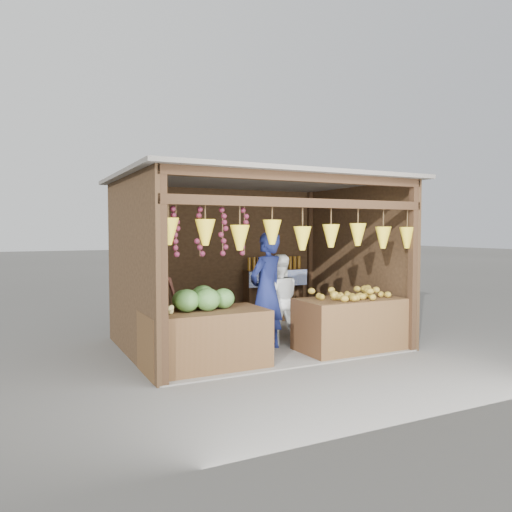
{
  "coord_description": "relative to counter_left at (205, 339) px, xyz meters",
  "views": [
    {
      "loc": [
        -3.54,
        -7.11,
        1.84
      ],
      "look_at": [
        -0.05,
        -0.1,
        1.43
      ],
      "focal_mm": 35.0,
      "sensor_mm": 36.0,
      "label": 1
    }
  ],
  "objects": [
    {
      "name": "mango_pile",
      "position": [
        2.31,
        -0.12,
        0.52
      ],
      "size": [
        1.4,
        0.64,
        0.22
      ],
      "primitive_type": null,
      "color": "#BC6919",
      "rests_on": "counter_right"
    },
    {
      "name": "ground",
      "position": [
        1.23,
        0.95,
        -0.39
      ],
      "size": [
        80.0,
        80.0,
        0.0
      ],
      "primitive_type": "plane",
      "color": "#514F49",
      "rests_on": "ground"
    },
    {
      "name": "stool",
      "position": [
        -0.31,
        1.14,
        -0.23
      ],
      "size": [
        0.35,
        0.35,
        0.33
      ],
      "primitive_type": "cube",
      "color": "black",
      "rests_on": "ground"
    },
    {
      "name": "counter_left",
      "position": [
        0.0,
        0.0,
        0.0
      ],
      "size": [
        1.62,
        0.85,
        0.78
      ],
      "primitive_type": "cube",
      "color": "#472E17",
      "rests_on": "ground"
    },
    {
      "name": "back_shelf",
      "position": [
        2.28,
        2.24,
        0.48
      ],
      "size": [
        1.25,
        0.32,
        1.32
      ],
      "color": "#382314",
      "rests_on": "ground"
    },
    {
      "name": "tanfruit_pile",
      "position": [
        -0.58,
        -0.04,
        0.45
      ],
      "size": [
        0.34,
        0.4,
        0.13
      ],
      "primitive_type": null,
      "color": "tan",
      "rests_on": "counter_left"
    },
    {
      "name": "man_standing",
      "position": [
        1.18,
        0.51,
        0.52
      ],
      "size": [
        0.78,
        0.66,
        1.81
      ],
      "primitive_type": "imported",
      "rotation": [
        0.0,
        0.0,
        3.54
      ],
      "color": "navy",
      "rests_on": "ground"
    },
    {
      "name": "vendor_seated",
      "position": [
        -0.31,
        1.14,
        0.5
      ],
      "size": [
        0.66,
        0.58,
        1.13
      ],
      "primitive_type": "imported",
      "rotation": [
        0.0,
        0.0,
        2.65
      ],
      "color": "#562D22",
      "rests_on": "stool"
    },
    {
      "name": "woman_standing",
      "position": [
        1.54,
        0.77,
        0.34
      ],
      "size": [
        0.84,
        0.74,
        1.45
      ],
      "primitive_type": "imported",
      "rotation": [
        0.0,
        0.0,
        2.83
      ],
      "color": "white",
      "rests_on": "ground"
    },
    {
      "name": "stall_structure",
      "position": [
        1.19,
        0.91,
        1.28
      ],
      "size": [
        4.3,
        3.3,
        2.66
      ],
      "color": "slate",
      "rests_on": "ground"
    },
    {
      "name": "counter_right",
      "position": [
        2.32,
        -0.05,
        0.01
      ],
      "size": [
        1.6,
        0.85,
        0.8
      ],
      "primitive_type": "cube",
      "color": "#472A17",
      "rests_on": "ground"
    },
    {
      "name": "melon_pile",
      "position": [
        -0.04,
        0.04,
        0.55
      ],
      "size": [
        1.0,
        0.5,
        0.32
      ],
      "primitive_type": null,
      "color": "#204E14",
      "rests_on": "counter_left"
    }
  ]
}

